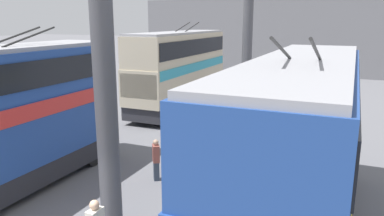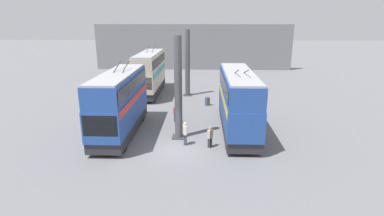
{
  "view_description": "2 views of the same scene",
  "coord_description": "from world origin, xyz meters",
  "views": [
    {
      "loc": [
        -5.41,
        -5.83,
        5.83
      ],
      "look_at": [
        8.43,
        0.17,
        2.29
      ],
      "focal_mm": 35.0,
      "sensor_mm": 36.0,
      "label": 1
    },
    {
      "loc": [
        -19.6,
        -1.85,
        8.94
      ],
      "look_at": [
        6.13,
        -0.9,
        1.33
      ],
      "focal_mm": 28.0,
      "sensor_mm": 36.0,
      "label": 2
    }
  ],
  "objects": [
    {
      "name": "bus_left_near",
      "position": [
        4.12,
        -4.74,
        2.8
      ],
      "size": [
        10.63,
        2.54,
        5.55
      ],
      "color": "black",
      "rests_on": "ground_plane"
    },
    {
      "name": "ground_plane",
      "position": [
        0.0,
        0.0,
        0.0
      ],
      "size": [
        240.0,
        240.0,
        0.0
      ],
      "primitive_type": "plane",
      "color": "slate"
    },
    {
      "name": "bus_right_mid",
      "position": [
        16.89,
        4.74,
        2.91
      ],
      "size": [
        10.47,
        2.54,
        5.73
      ],
      "color": "black",
      "rests_on": "ground_plane"
    },
    {
      "name": "bus_right_near",
      "position": [
        3.06,
        4.74,
        2.85
      ],
      "size": [
        9.65,
        2.54,
        5.62
      ],
      "color": "black",
      "rests_on": "ground_plane"
    },
    {
      "name": "depot_back_wall",
      "position": [
        36.2,
        0.0,
        4.1
      ],
      "size": [
        0.5,
        36.0,
        8.19
      ],
      "color": "slate",
      "rests_on": "ground_plane"
    },
    {
      "name": "person_aisle_foreground",
      "position": [
        0.96,
        -0.6,
        0.94
      ],
      "size": [
        0.43,
        0.25,
        1.77
      ],
      "rotation": [
        0.0,
        0.0,
        4.68
      ],
      "color": "#384251",
      "rests_on": "ground_plane"
    },
    {
      "name": "support_column_near",
      "position": [
        2.41,
        0.0,
        3.83
      ],
      "size": [
        1.06,
        1.06,
        7.9
      ],
      "color": "#4C4C51",
      "rests_on": "ground_plane"
    },
    {
      "name": "person_by_left_row",
      "position": [
        0.59,
        -2.41,
        0.81
      ],
      "size": [
        0.48,
        0.44,
        1.56
      ],
      "rotation": [
        0.0,
        0.0,
        0.96
      ],
      "color": "#2D2D33",
      "rests_on": "ground_plane"
    },
    {
      "name": "person_aisle_midway",
      "position": [
        6.03,
        0.58,
        0.83
      ],
      "size": [
        0.48,
        0.44,
        1.58
      ],
      "rotation": [
        0.0,
        0.0,
        5.32
      ],
      "color": "#384251",
      "rests_on": "ground_plane"
    },
    {
      "name": "oil_drum",
      "position": [
        11.75,
        -2.37,
        0.45
      ],
      "size": [
        0.56,
        0.56,
        0.91
      ],
      "color": "#424C56",
      "rests_on": "ground_plane"
    },
    {
      "name": "support_column_far",
      "position": [
        16.16,
        0.0,
        3.83
      ],
      "size": [
        1.06,
        1.06,
        7.9
      ],
      "color": "#4C4C51",
      "rests_on": "ground_plane"
    }
  ]
}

